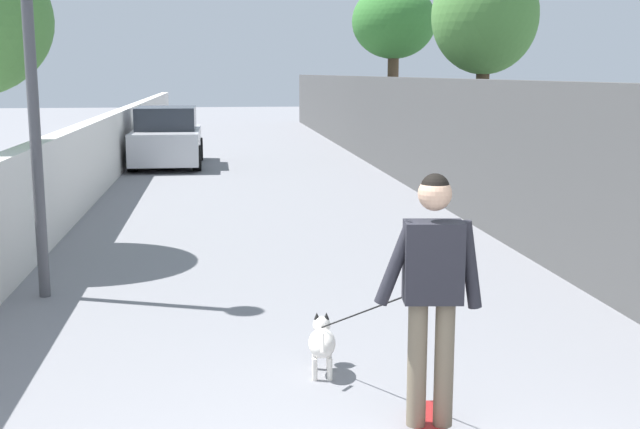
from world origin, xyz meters
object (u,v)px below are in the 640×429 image
Objects in this scene: tree_right_distant at (394,24)px; car_near at (167,139)px; skateboard at (429,427)px; lamp_post at (29,30)px; dog at (322,341)px; tree_right_far at (485,17)px; person_skateboarder at (433,280)px.

car_near is (-1.26, 6.30, -3.06)m from tree_right_distant.
car_near reaches higher than skateboard.
lamp_post is 4.59m from dog.
dog is (-16.33, 4.18, -3.50)m from tree_right_distant.
tree_right_far is 0.99× the size of tree_right_distant.
lamp_post reaches higher than skateboard.
person_skateboarder is at bearing 153.43° from skateboard.
skateboard is 0.48× the size of person_skateboarder.
dog is at bearing 24.65° from person_skateboarder.
tree_right_distant is 1.17× the size of lamp_post.
skateboard is at bearing -26.57° from person_skateboarder.
dog reaches higher than skateboard.
skateboard is 1.02m from person_skateboarder.
lamp_post is 2.72× the size of dog.
skateboard is at bearing -155.35° from dog.
car_near is at bearing 9.37° from skateboard.
tree_right_far is 12.79m from skateboard.
tree_right_distant is 5.96× the size of skateboard.
tree_right_far is 2.82× the size of person_skateboarder.
person_skateboarder is at bearing -139.60° from lamp_post.
tree_right_far is at bearing -174.26° from tree_right_distant.
skateboard is at bearing -139.60° from lamp_post.
skateboard is 0.54× the size of dog.
car_near is at bearing -2.76° from lamp_post.
lamp_post is at bearing 45.96° from dog.
dog is at bearing 155.17° from tree_right_far.
tree_right_distant is (6.00, 0.60, 0.22)m from tree_right_far.
person_skateboarder is 1.12× the size of dog.
lamp_post reaches higher than dog.
dog is at bearing -171.97° from car_near.
person_skateboarder is (-11.56, 4.22, -2.47)m from tree_right_far.
tree_right_far reaches higher than dog.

